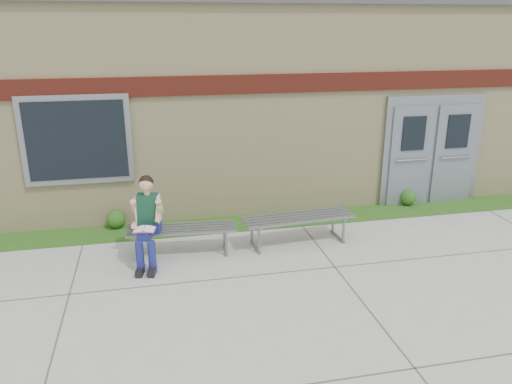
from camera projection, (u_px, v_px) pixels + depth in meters
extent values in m
plane|color=#9E9E99|center=(282.00, 290.00, 7.22)|extent=(80.00, 80.00, 0.00)
cube|color=#184D14|center=(247.00, 223.00, 9.63)|extent=(16.00, 0.80, 0.02)
cube|color=beige|center=(220.00, 95.00, 12.14)|extent=(16.00, 6.00, 4.00)
cube|color=#3F3F42|center=(218.00, 3.00, 11.47)|extent=(16.20, 6.20, 0.20)
cube|color=maroon|center=(243.00, 84.00, 9.14)|extent=(16.00, 0.06, 0.35)
cube|color=slate|center=(77.00, 140.00, 8.82)|extent=(1.90, 0.08, 1.60)
cube|color=black|center=(77.00, 141.00, 8.79)|extent=(1.70, 0.04, 1.40)
cube|color=slate|center=(432.00, 150.00, 10.39)|extent=(2.20, 0.08, 2.30)
cube|color=slate|center=(410.00, 157.00, 10.28)|extent=(0.92, 0.06, 2.10)
cube|color=slate|center=(454.00, 154.00, 10.48)|extent=(0.92, 0.06, 2.10)
cube|color=slate|center=(182.00, 229.00, 8.23)|extent=(1.82, 0.64, 0.03)
cube|color=slate|center=(139.00, 246.00, 8.16)|extent=(0.08, 0.50, 0.41)
cube|color=slate|center=(225.00, 238.00, 8.45)|extent=(0.08, 0.50, 0.41)
cube|color=slate|center=(298.00, 217.00, 8.61)|extent=(1.97, 0.69, 0.04)
cube|color=slate|center=(254.00, 235.00, 8.54)|extent=(0.09, 0.54, 0.44)
cube|color=slate|center=(339.00, 228.00, 8.85)|extent=(0.09, 0.54, 0.44)
cube|color=navy|center=(150.00, 227.00, 8.05)|extent=(0.39, 0.31, 0.17)
cube|color=#103B1F|center=(148.00, 209.00, 7.92)|extent=(0.36, 0.27, 0.48)
sphere|color=#E09D7B|center=(146.00, 184.00, 7.78)|extent=(0.25, 0.25, 0.22)
sphere|color=black|center=(146.00, 182.00, 7.79)|extent=(0.27, 0.27, 0.23)
cylinder|color=navy|center=(140.00, 232.00, 7.78)|extent=(0.23, 0.46, 0.15)
cylinder|color=navy|center=(152.00, 232.00, 7.79)|extent=(0.23, 0.46, 0.15)
cylinder|color=navy|center=(140.00, 257.00, 7.65)|extent=(0.12, 0.12, 0.52)
cylinder|color=navy|center=(152.00, 257.00, 7.65)|extent=(0.12, 0.12, 0.52)
cube|color=black|center=(140.00, 271.00, 7.65)|extent=(0.15, 0.28, 0.10)
cube|color=black|center=(152.00, 271.00, 7.65)|extent=(0.15, 0.28, 0.10)
cylinder|color=#E09D7B|center=(134.00, 206.00, 7.84)|extent=(0.14, 0.24, 0.27)
cylinder|color=#E09D7B|center=(159.00, 206.00, 7.85)|extent=(0.14, 0.24, 0.27)
cube|color=white|center=(144.00, 229.00, 7.63)|extent=(0.36, 0.28, 0.02)
cube|color=#C44971|center=(144.00, 230.00, 7.64)|extent=(0.36, 0.29, 0.01)
sphere|color=#57B630|center=(160.00, 209.00, 7.71)|extent=(0.09, 0.09, 0.09)
sphere|color=#184D14|center=(116.00, 219.00, 9.31)|extent=(0.34, 0.34, 0.34)
sphere|color=#184D14|center=(408.00, 197.00, 10.50)|extent=(0.34, 0.34, 0.34)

